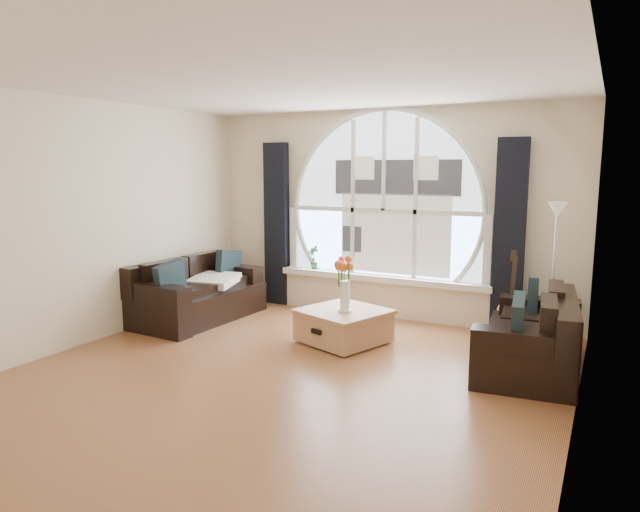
{
  "coord_description": "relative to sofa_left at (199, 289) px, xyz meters",
  "views": [
    {
      "loc": [
        2.66,
        -4.22,
        1.95
      ],
      "look_at": [
        0.0,
        0.9,
        1.05
      ],
      "focal_mm": 31.74,
      "sensor_mm": 36.0,
      "label": 1
    }
  ],
  "objects": [
    {
      "name": "ground",
      "position": [
        2.02,
        -1.4,
        -0.4
      ],
      "size": [
        5.0,
        5.5,
        0.01
      ],
      "primitive_type": "cube",
      "color": "brown",
      "rests_on": "ground"
    },
    {
      "name": "ceiling",
      "position": [
        2.02,
        -1.4,
        2.3
      ],
      "size": [
        5.0,
        5.5,
        0.01
      ],
      "primitive_type": "cube",
      "color": "silver",
      "rests_on": "ground"
    },
    {
      "name": "wall_back",
      "position": [
        2.02,
        1.35,
        0.95
      ],
      "size": [
        5.0,
        0.01,
        2.7
      ],
      "primitive_type": "cube",
      "color": "beige",
      "rests_on": "ground"
    },
    {
      "name": "wall_left",
      "position": [
        -0.48,
        -1.4,
        0.95
      ],
      "size": [
        0.01,
        5.5,
        2.7
      ],
      "primitive_type": "cube",
      "color": "beige",
      "rests_on": "ground"
    },
    {
      "name": "wall_right",
      "position": [
        4.52,
        -1.4,
        0.95
      ],
      "size": [
        0.01,
        5.5,
        2.7
      ],
      "primitive_type": "cube",
      "color": "beige",
      "rests_on": "ground"
    },
    {
      "name": "attic_slope",
      "position": [
        4.22,
        -1.4,
        1.95
      ],
      "size": [
        0.92,
        5.5,
        0.72
      ],
      "primitive_type": "cube",
      "color": "silver",
      "rests_on": "ground"
    },
    {
      "name": "arched_window",
      "position": [
        2.02,
        1.32,
        1.23
      ],
      "size": [
        2.6,
        0.06,
        2.15
      ],
      "primitive_type": "cube",
      "color": "silver",
      "rests_on": "wall_back"
    },
    {
      "name": "window_sill",
      "position": [
        2.02,
        1.25,
        0.11
      ],
      "size": [
        2.9,
        0.22,
        0.08
      ],
      "primitive_type": "cube",
      "color": "white",
      "rests_on": "wall_back"
    },
    {
      "name": "window_frame",
      "position": [
        2.02,
        1.29,
        1.23
      ],
      "size": [
        2.76,
        0.08,
        2.15
      ],
      "primitive_type": "cube",
      "color": "white",
      "rests_on": "wall_back"
    },
    {
      "name": "neighbor_house",
      "position": [
        2.17,
        1.31,
        1.1
      ],
      "size": [
        1.7,
        0.02,
        1.5
      ],
      "primitive_type": "cube",
      "color": "silver",
      "rests_on": "wall_back"
    },
    {
      "name": "curtain_left",
      "position": [
        0.42,
        1.23,
        0.75
      ],
      "size": [
        0.35,
        0.12,
        2.3
      ],
      "primitive_type": "cube",
      "color": "black",
      "rests_on": "ground"
    },
    {
      "name": "curtain_right",
      "position": [
        3.62,
        1.23,
        0.75
      ],
      "size": [
        0.35,
        0.12,
        2.3
      ],
      "primitive_type": "cube",
      "color": "black",
      "rests_on": "ground"
    },
    {
      "name": "sofa_left",
      "position": [
        0.0,
        0.0,
        0.0
      ],
      "size": [
        0.96,
        1.79,
        0.78
      ],
      "primitive_type": "cube",
      "rotation": [
        0.0,
        0.0,
        -0.05
      ],
      "color": "black",
      "rests_on": "ground"
    },
    {
      "name": "sofa_right",
      "position": [
        4.05,
        0.06,
        0.0
      ],
      "size": [
        0.98,
        1.71,
        0.72
      ],
      "primitive_type": "cube",
      "rotation": [
        0.0,
        0.0,
        0.11
      ],
      "color": "black",
      "rests_on": "ground"
    },
    {
      "name": "coffee_chest",
      "position": [
        2.08,
        -0.02,
        -0.19
      ],
      "size": [
        1.09,
        1.09,
        0.42
      ],
      "primitive_type": "cube",
      "rotation": [
        0.0,
        0.0,
        -0.34
      ],
      "color": "tan",
      "rests_on": "ground"
    },
    {
      "name": "throw_blanket",
      "position": [
        0.12,
        0.16,
        0.1
      ],
      "size": [
        0.65,
        0.65,
        0.1
      ],
      "primitive_type": "cube",
      "rotation": [
        0.0,
        0.0,
        0.2
      ],
      "color": "silver",
      "rests_on": "sofa_left"
    },
    {
      "name": "vase_flowers",
      "position": [
        2.13,
        -0.1,
        0.37
      ],
      "size": [
        0.24,
        0.24,
        0.7
      ],
      "primitive_type": "cube",
      "color": "white",
      "rests_on": "coffee_chest"
    },
    {
      "name": "floor_lamp",
      "position": [
        4.16,
        0.78,
        0.4
      ],
      "size": [
        0.24,
        0.24,
        1.6
      ],
      "primitive_type": "cube",
      "color": "#B2B2B2",
      "rests_on": "ground"
    },
    {
      "name": "guitar",
      "position": [
        3.75,
        0.9,
        0.13
      ],
      "size": [
        0.38,
        0.27,
        1.06
      ],
      "primitive_type": "cube",
      "rotation": [
        0.0,
        0.0,
        -0.09
      ],
      "color": "brown",
      "rests_on": "ground"
    },
    {
      "name": "potted_plant",
      "position": [
        1.01,
        1.25,
        0.31
      ],
      "size": [
        0.21,
        0.18,
        0.33
      ],
      "primitive_type": "imported",
      "rotation": [
        0.0,
        0.0,
        -0.44
      ],
      "color": "#1E6023",
      "rests_on": "window_sill"
    }
  ]
}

